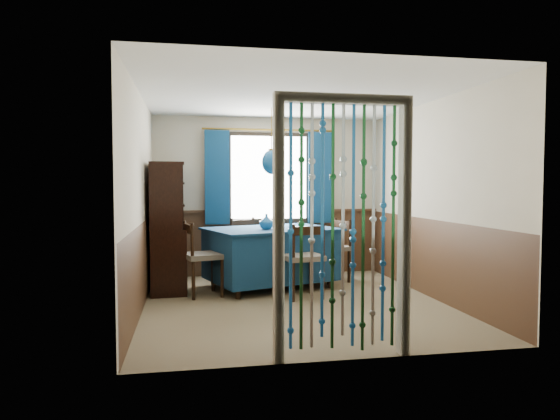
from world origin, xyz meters
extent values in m
plane|color=brown|center=(0.00, 0.00, 0.00)|extent=(4.00, 4.00, 0.00)
plane|color=silver|center=(0.00, 0.00, 2.50)|extent=(4.00, 4.00, 0.00)
plane|color=#C0B69D|center=(0.00, 2.00, 1.25)|extent=(3.60, 0.00, 3.60)
plane|color=#C0B69D|center=(0.00, -2.00, 1.25)|extent=(3.60, 0.00, 3.60)
plane|color=#C0B69D|center=(-1.80, 0.00, 1.25)|extent=(0.00, 4.00, 4.00)
plane|color=#C0B69D|center=(1.80, 0.00, 1.25)|extent=(0.00, 4.00, 4.00)
plane|color=#432A19|center=(0.00, 1.99, 0.50)|extent=(3.60, 0.00, 3.60)
plane|color=#432A19|center=(0.00, -1.99, 0.50)|extent=(3.60, 0.00, 3.60)
plane|color=#432A19|center=(-1.79, 0.00, 0.50)|extent=(0.00, 4.00, 4.00)
plane|color=#432A19|center=(1.79, 0.00, 0.50)|extent=(0.00, 4.00, 4.00)
cube|color=black|center=(0.00, 1.95, 1.55)|extent=(1.32, 0.12, 1.42)
cube|color=navy|center=(-0.12, 0.97, 0.46)|extent=(1.93, 1.59, 0.68)
cube|color=navy|center=(-0.12, 0.97, 0.82)|extent=(2.01, 1.67, 0.03)
cylinder|color=black|center=(-0.65, 0.34, 0.07)|extent=(0.07, 0.07, 0.14)
cylinder|color=black|center=(0.68, 0.78, 0.07)|extent=(0.07, 0.07, 0.14)
cylinder|color=black|center=(-0.92, 1.17, 0.07)|extent=(0.07, 0.07, 0.14)
cylinder|color=black|center=(0.41, 1.60, 0.07)|extent=(0.07, 0.07, 0.14)
cylinder|color=black|center=(0.00, 0.06, 0.24)|extent=(0.05, 0.05, 0.49)
cylinder|color=black|center=(0.39, 0.12, 0.24)|extent=(0.05, 0.05, 0.49)
cylinder|color=black|center=(-0.06, 0.43, 0.24)|extent=(0.05, 0.05, 0.49)
cylinder|color=black|center=(0.33, 0.49, 0.24)|extent=(0.05, 0.05, 0.49)
cube|color=#5B5549|center=(0.17, 0.28, 0.52)|extent=(0.54, 0.52, 0.06)
cube|color=black|center=(0.20, 0.08, 0.87)|extent=(0.42, 0.10, 0.11)
cylinder|color=black|center=(0.00, 0.05, 0.72)|extent=(0.04, 0.04, 0.48)
cylinder|color=black|center=(0.39, 0.11, 0.72)|extent=(0.04, 0.04, 0.48)
cylinder|color=black|center=(-0.26, 1.85, 0.23)|extent=(0.05, 0.05, 0.47)
cylinder|color=black|center=(-0.61, 1.71, 0.23)|extent=(0.05, 0.05, 0.47)
cylinder|color=black|center=(-0.12, 1.52, 0.23)|extent=(0.05, 0.05, 0.47)
cylinder|color=black|center=(-0.47, 1.38, 0.23)|extent=(0.05, 0.05, 0.47)
cube|color=#5B5549|center=(-0.37, 1.61, 0.50)|extent=(0.59, 0.58, 0.06)
cube|color=black|center=(-0.44, 1.79, 0.84)|extent=(0.38, 0.19, 0.10)
cylinder|color=black|center=(-0.27, 1.86, 0.70)|extent=(0.04, 0.04, 0.46)
cylinder|color=black|center=(-0.61, 1.71, 0.70)|extent=(0.04, 0.04, 0.46)
cylinder|color=black|center=(-1.30, 0.76, 0.24)|extent=(0.05, 0.05, 0.49)
cylinder|color=black|center=(-1.21, 0.37, 0.24)|extent=(0.05, 0.05, 0.49)
cylinder|color=black|center=(-0.94, 0.85, 0.24)|extent=(0.05, 0.05, 0.49)
cylinder|color=black|center=(-0.84, 0.47, 0.24)|extent=(0.05, 0.05, 0.49)
cube|color=#5B5549|center=(-1.07, 0.61, 0.52)|extent=(0.56, 0.58, 0.07)
cube|color=black|center=(-1.26, 0.56, 0.88)|extent=(0.14, 0.41, 0.11)
cylinder|color=black|center=(-1.31, 0.76, 0.73)|extent=(0.04, 0.04, 0.48)
cylinder|color=black|center=(-1.21, 0.37, 0.73)|extent=(0.04, 0.04, 0.48)
cylinder|color=black|center=(1.06, 1.10, 0.24)|extent=(0.05, 0.05, 0.47)
cylinder|color=black|center=(0.95, 1.46, 0.24)|extent=(0.05, 0.05, 0.47)
cylinder|color=black|center=(0.71, 1.00, 0.24)|extent=(0.05, 0.05, 0.47)
cylinder|color=black|center=(0.61, 1.36, 0.24)|extent=(0.05, 0.05, 0.47)
cube|color=#5B5549|center=(0.83, 1.23, 0.50)|extent=(0.55, 0.57, 0.06)
cube|color=black|center=(1.01, 1.28, 0.85)|extent=(0.15, 0.39, 0.10)
cylinder|color=black|center=(1.07, 1.10, 0.70)|extent=(0.04, 0.04, 0.46)
cylinder|color=black|center=(0.96, 1.46, 0.70)|extent=(0.04, 0.04, 0.46)
cube|color=black|center=(-1.54, 1.20, 0.43)|extent=(0.52, 1.34, 0.87)
cube|color=black|center=(-1.54, 0.57, 1.30)|extent=(0.41, 0.07, 0.87)
cube|color=black|center=(-1.54, 1.83, 1.30)|extent=(0.41, 0.07, 0.87)
cube|color=black|center=(-1.54, 1.20, 1.71)|extent=(0.47, 1.34, 0.04)
cube|color=black|center=(-1.75, 1.20, 1.30)|extent=(0.09, 1.30, 0.87)
cube|color=black|center=(-1.51, 1.20, 1.17)|extent=(0.41, 1.26, 0.02)
cube|color=black|center=(-1.51, 1.20, 1.46)|extent=(0.41, 1.26, 0.02)
cylinder|color=olive|center=(-0.12, 0.97, 2.13)|extent=(0.01, 0.01, 0.75)
ellipsoid|color=navy|center=(-0.12, 0.97, 1.75)|extent=(0.27, 0.27, 0.34)
cylinder|color=olive|center=(-0.12, 0.97, 1.92)|extent=(0.08, 0.08, 0.03)
imported|color=navy|center=(-0.22, 0.81, 0.93)|extent=(0.22, 0.22, 0.19)
imported|color=beige|center=(-1.49, 0.89, 1.21)|extent=(0.25, 0.25, 0.05)
imported|color=beige|center=(-1.49, 1.41, 0.95)|extent=(0.20, 0.20, 0.16)
camera|label=1|loc=(-1.24, -5.88, 1.45)|focal=32.00mm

